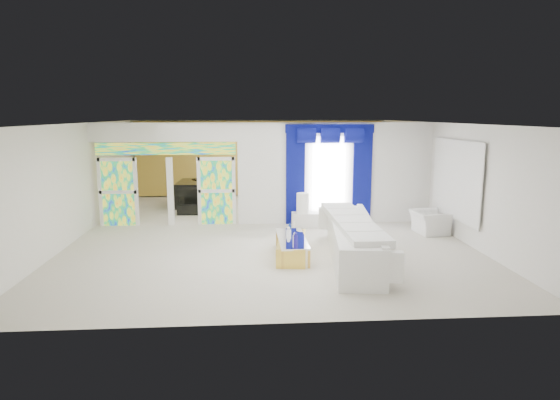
{
  "coord_description": "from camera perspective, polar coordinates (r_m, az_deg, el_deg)",
  "views": [
    {
      "loc": [
        -0.53,
        -12.98,
        3.23
      ],
      "look_at": [
        0.3,
        -1.2,
        1.1
      ],
      "focal_mm": 30.54,
      "sensor_mm": 36.0,
      "label": 1
    }
  ],
  "objects": [
    {
      "name": "chandelier",
      "position": [
        16.48,
        -10.3,
        8.05
      ],
      "size": [
        0.6,
        0.6,
        0.6
      ],
      "primitive_type": "sphere",
      "color": "gold",
      "rests_on": "ceiling"
    },
    {
      "name": "console_table",
      "position": [
        13.9,
        3.95,
        -2.36
      ],
      "size": [
        1.25,
        0.45,
        0.41
      ],
      "primitive_type": "cube",
      "rotation": [
        0.0,
        0.0,
        -0.05
      ],
      "color": "silver",
      "rests_on": "ground"
    },
    {
      "name": "gold_curtains",
      "position": [
        18.96,
        -2.42,
        4.99
      ],
      "size": [
        9.7,
        0.12,
        2.9
      ],
      "primitive_type": "cube",
      "color": "#C3872F",
      "rests_on": "ground"
    },
    {
      "name": "blue_drape_right",
      "position": [
        14.38,
        9.81,
        2.77
      ],
      "size": [
        0.55,
        0.1,
        2.8
      ],
      "primitive_type": "cube",
      "color": "#06044C",
      "rests_on": "ground"
    },
    {
      "name": "wall_mirror",
      "position": [
        13.27,
        20.36,
        2.32
      ],
      "size": [
        0.04,
        2.7,
        1.9
      ],
      "primitive_type": "cube",
      "color": "white",
      "rests_on": "ground"
    },
    {
      "name": "decanters",
      "position": [
        10.87,
        1.49,
        -4.29
      ],
      "size": [
        0.2,
        1.21,
        0.23
      ],
      "color": "#163798",
      "rests_on": "coffee_table"
    },
    {
      "name": "floor",
      "position": [
        13.38,
        -1.65,
        -3.74
      ],
      "size": [
        12.0,
        12.0,
        0.0
      ],
      "primitive_type": "plane",
      "color": "#B7AF9E",
      "rests_on": "ground"
    },
    {
      "name": "piano_bench",
      "position": [
        15.83,
        -10.45,
        -1.13
      ],
      "size": [
        0.96,
        0.41,
        0.32
      ],
      "primitive_type": "cube",
      "rotation": [
        0.0,
        0.0,
        -0.05
      ],
      "color": "black",
      "rests_on": "ground"
    },
    {
      "name": "coffee_table",
      "position": [
        11.02,
        1.42,
        -5.69
      ],
      "size": [
        0.85,
        1.95,
        0.42
      ],
      "primitive_type": "cube",
      "rotation": [
        0.0,
        0.0,
        -0.12
      ],
      "color": "gold",
      "rests_on": "ground"
    },
    {
      "name": "grand_piano",
      "position": [
        17.34,
        -9.91,
        0.8
      ],
      "size": [
        1.39,
        1.77,
        0.87
      ],
      "primitive_type": "cube",
      "rotation": [
        0.0,
        0.0,
        -0.05
      ],
      "color": "black",
      "rests_on": "ground"
    },
    {
      "name": "stained_panel_left",
      "position": [
        14.64,
        -18.8,
        0.92
      ],
      "size": [
        0.95,
        0.04,
        2.0
      ],
      "primitive_type": "cube",
      "color": "#994C3F",
      "rests_on": "ground"
    },
    {
      "name": "tv_console",
      "position": [
        15.96,
        -18.6,
        -0.57
      ],
      "size": [
        0.54,
        0.49,
        0.77
      ],
      "primitive_type": "cube",
      "rotation": [
        0.0,
        0.0,
        -0.02
      ],
      "color": "#A27C51",
      "rests_on": "ground"
    },
    {
      "name": "armchair",
      "position": [
        13.7,
        17.45,
        -2.56
      ],
      "size": [
        0.92,
        1.03,
        0.62
      ],
      "primitive_type": "imported",
      "rotation": [
        0.0,
        0.0,
        1.66
      ],
      "color": "silver",
      "rests_on": "ground"
    },
    {
      "name": "window_pane",
      "position": [
        14.2,
        5.86,
        2.98
      ],
      "size": [
        1.0,
        0.02,
        2.3
      ],
      "primitive_type": "cube",
      "color": "white",
      "rests_on": "dividing_wall"
    },
    {
      "name": "stained_panel_right",
      "position": [
        14.18,
        -7.6,
        1.09
      ],
      "size": [
        0.95,
        0.04,
        2.0
      ],
      "primitive_type": "cube",
      "color": "#994C3F",
      "rests_on": "ground"
    },
    {
      "name": "dividing_header",
      "position": [
        14.18,
        -13.58,
        7.91
      ],
      "size": [
        4.3,
        0.18,
        0.55
      ],
      "primitive_type": "cube",
      "color": "white",
      "rests_on": "dividing_wall"
    },
    {
      "name": "dividing_wall",
      "position": [
        14.34,
        6.78,
        3.23
      ],
      "size": [
        5.7,
        0.18,
        3.0
      ],
      "primitive_type": "cube",
      "color": "white",
      "rests_on": "ground"
    },
    {
      "name": "blue_drape_left",
      "position": [
        14.04,
        1.85,
        2.74
      ],
      "size": [
        0.55,
        0.1,
        2.8
      ],
      "primitive_type": "cube",
      "color": "#06044C",
      "rests_on": "ground"
    },
    {
      "name": "white_sofa",
      "position": [
        10.89,
        8.69,
        -4.92
      ],
      "size": [
        1.44,
        4.37,
        0.82
      ],
      "primitive_type": "cube",
      "rotation": [
        0.0,
        0.0,
        -0.12
      ],
      "color": "silver",
      "rests_on": "ground"
    },
    {
      "name": "table_lamp",
      "position": [
        13.77,
        2.74,
        -0.38
      ],
      "size": [
        0.36,
        0.36,
        0.58
      ],
      "primitive_type": "cylinder",
      "color": "silver",
      "rests_on": "console_table"
    },
    {
      "name": "stained_transom",
      "position": [
        14.2,
        -13.5,
        5.99
      ],
      "size": [
        4.0,
        0.05,
        0.35
      ],
      "primitive_type": "cube",
      "color": "#994C3F",
      "rests_on": "dividing_header"
    },
    {
      "name": "blue_pelmet",
      "position": [
        14.06,
        5.99,
        8.5
      ],
      "size": [
        2.6,
        0.12,
        0.25
      ],
      "primitive_type": "cube",
      "color": "#06044C",
      "rests_on": "dividing_wall"
    }
  ]
}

